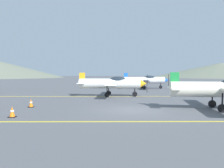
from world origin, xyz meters
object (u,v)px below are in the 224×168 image
object	(u,v)px
airplane_far	(146,80)
traffic_cone_front	(31,103)
traffic_cone_side	(12,112)
airplane_mid	(112,83)

from	to	relation	value
airplane_far	traffic_cone_front	distance (m)	21.55
airplane_far	traffic_cone_side	world-z (taller)	airplane_far
airplane_far	traffic_cone_front	bearing A→B (deg)	-120.51
traffic_cone_front	traffic_cone_side	world-z (taller)	same
traffic_cone_side	traffic_cone_front	bearing A→B (deg)	94.22
airplane_far	traffic_cone_side	size ratio (longest dim) A/B	13.69
traffic_cone_side	airplane_mid	bearing A→B (deg)	63.32
traffic_cone_front	traffic_cone_side	distance (m)	3.54
airplane_mid	airplane_far	distance (m)	12.41
airplane_mid	traffic_cone_side	xyz separation A→B (m)	(-5.43, -10.81, -1.07)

